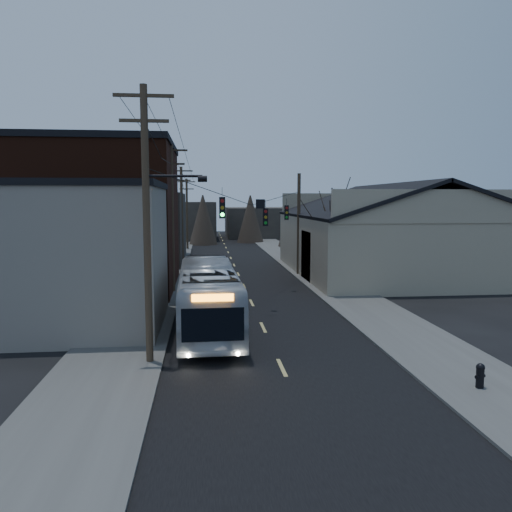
% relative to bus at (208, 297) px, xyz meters
% --- Properties ---
extents(ground, '(160.00, 160.00, 0.00)m').
position_rel_bus_xyz_m(ground, '(2.70, -8.01, -1.62)').
color(ground, black).
rests_on(ground, ground).
extents(road_surface, '(9.00, 110.00, 0.02)m').
position_rel_bus_xyz_m(road_surface, '(2.70, 21.99, -1.61)').
color(road_surface, black).
rests_on(road_surface, ground).
extents(sidewalk_left, '(4.00, 110.00, 0.12)m').
position_rel_bus_xyz_m(sidewalk_left, '(-3.80, 21.99, -1.56)').
color(sidewalk_left, '#474744').
rests_on(sidewalk_left, ground).
extents(sidewalk_right, '(4.00, 110.00, 0.12)m').
position_rel_bus_xyz_m(sidewalk_right, '(9.20, 21.99, -1.56)').
color(sidewalk_right, '#474744').
rests_on(sidewalk_right, ground).
extents(building_clapboard, '(8.00, 8.00, 7.00)m').
position_rel_bus_xyz_m(building_clapboard, '(-6.30, 0.99, 1.88)').
color(building_clapboard, '#6C635A').
rests_on(building_clapboard, ground).
extents(building_brick, '(10.00, 12.00, 10.00)m').
position_rel_bus_xyz_m(building_brick, '(-7.30, 11.99, 3.38)').
color(building_brick, black).
rests_on(building_brick, ground).
extents(building_left_far, '(9.00, 14.00, 7.00)m').
position_rel_bus_xyz_m(building_left_far, '(-6.80, 27.99, 1.88)').
color(building_left_far, '#2F2925').
rests_on(building_left_far, ground).
extents(warehouse, '(16.16, 20.60, 7.73)m').
position_rel_bus_xyz_m(warehouse, '(15.70, 16.99, 1.08)').
color(warehouse, gray).
rests_on(warehouse, ground).
extents(building_far_left, '(10.00, 12.00, 6.00)m').
position_rel_bus_xyz_m(building_far_left, '(-3.30, 56.99, 1.38)').
color(building_far_left, '#2F2925').
rests_on(building_far_left, ground).
extents(building_far_right, '(12.00, 14.00, 5.00)m').
position_rel_bus_xyz_m(building_far_right, '(9.70, 61.99, 0.88)').
color(building_far_right, '#2F2925').
rests_on(building_far_right, ground).
extents(bare_tree, '(0.40, 0.40, 7.20)m').
position_rel_bus_xyz_m(bare_tree, '(9.20, 11.99, 1.98)').
color(bare_tree, black).
rests_on(bare_tree, ground).
extents(utility_lines, '(11.24, 45.28, 10.50)m').
position_rel_bus_xyz_m(utility_lines, '(-0.41, 16.13, 3.34)').
color(utility_lines, '#382B1E').
rests_on(utility_lines, ground).
extents(bus, '(2.97, 11.67, 3.23)m').
position_rel_bus_xyz_m(bus, '(0.00, 0.00, 0.00)').
color(bus, '#B2B7BF').
rests_on(bus, ground).
extents(parked_car, '(1.70, 4.22, 1.36)m').
position_rel_bus_xyz_m(parked_car, '(-0.30, 18.13, -0.94)').
color(parked_car, '#B7BABF').
rests_on(parked_car, ground).
extents(fire_hydrant, '(0.40, 0.28, 0.83)m').
position_rel_bus_xyz_m(fire_hydrant, '(8.88, -8.95, -1.05)').
color(fire_hydrant, black).
rests_on(fire_hydrant, sidewalk_right).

